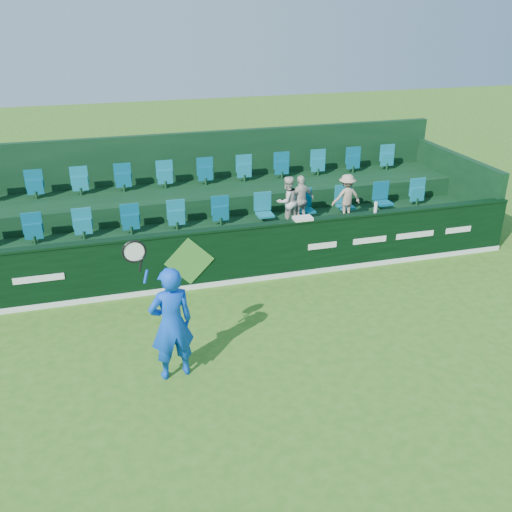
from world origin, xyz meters
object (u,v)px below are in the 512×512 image
object	(u,v)px
tennis_player	(171,323)
drinks_bottle	(376,207)
spectator_middle	(301,200)
towel	(303,218)
spectator_right	(347,197)
spectator_left	(287,201)

from	to	relation	value
tennis_player	drinks_bottle	xyz separation A→B (m)	(5.25, 3.14, 0.45)
spectator_middle	towel	xyz separation A→B (m)	(-0.36, -1.12, -0.03)
drinks_bottle	spectator_right	bearing A→B (deg)	101.43
tennis_player	drinks_bottle	size ratio (longest dim) A/B	10.68
towel	drinks_bottle	world-z (taller)	drinks_bottle
towel	spectator_right	bearing A→B (deg)	35.42
spectator_right	towel	world-z (taller)	spectator_right
spectator_right	towel	bearing A→B (deg)	34.58
towel	drinks_bottle	distance (m)	1.80
tennis_player	spectator_middle	world-z (taller)	tennis_player
tennis_player	spectator_middle	bearing A→B (deg)	48.14
spectator_middle	spectator_left	bearing A→B (deg)	-13.76
tennis_player	spectator_left	xyz separation A→B (m)	(3.46, 4.26, 0.39)
towel	spectator_left	bearing A→B (deg)	89.37
tennis_player	towel	distance (m)	4.67
spectator_right	towel	distance (m)	1.93
towel	drinks_bottle	size ratio (longest dim) A/B	1.72
spectator_left	spectator_right	world-z (taller)	spectator_left
spectator_left	spectator_right	distance (m)	1.56
spectator_left	drinks_bottle	distance (m)	2.11
tennis_player	spectator_right	bearing A→B (deg)	40.27
drinks_bottle	tennis_player	bearing A→B (deg)	-149.15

